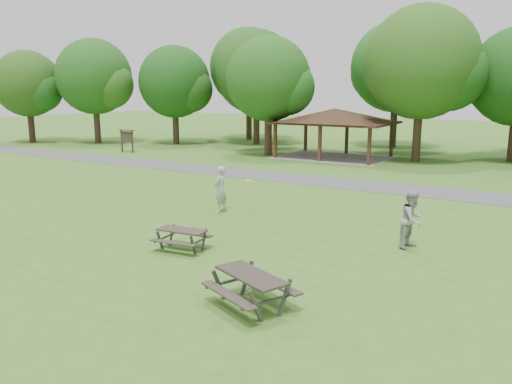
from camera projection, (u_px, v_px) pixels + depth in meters
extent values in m
plane|color=#38671D|center=(168.00, 248.00, 16.55)|extent=(160.00, 160.00, 0.00)
cube|color=#4A494C|center=(332.00, 182.00, 28.29)|extent=(120.00, 3.20, 0.02)
cube|color=#372014|center=(275.00, 141.00, 38.05)|extent=(0.22, 0.22, 2.60)
cube|color=#361F13|center=(306.00, 136.00, 42.58)|extent=(0.22, 0.22, 2.60)
cube|color=#3E2316|center=(320.00, 144.00, 36.18)|extent=(0.22, 0.22, 2.60)
cube|color=#352313|center=(347.00, 138.00, 40.71)|extent=(0.22, 0.22, 2.60)
cube|color=#361F13|center=(369.00, 147.00, 34.31)|extent=(0.22, 0.22, 2.60)
cube|color=#332112|center=(392.00, 140.00, 38.84)|extent=(0.22, 0.22, 2.60)
cube|color=#311C13|center=(335.00, 123.00, 38.17)|extent=(8.60, 6.60, 0.16)
pyramid|color=black|center=(335.00, 115.00, 38.05)|extent=(7.01, 7.01, 1.00)
cube|color=gray|center=(334.00, 157.00, 38.71)|extent=(8.40, 6.40, 0.03)
cube|color=#362013|center=(122.00, 141.00, 41.88)|extent=(0.10, 0.10, 1.80)
cube|color=#361F13|center=(132.00, 142.00, 41.27)|extent=(0.10, 0.10, 1.80)
cube|color=#2B231F|center=(127.00, 137.00, 41.49)|extent=(1.40, 0.06, 0.90)
cube|color=#311A13|center=(126.00, 130.00, 41.38)|extent=(1.60, 0.30, 0.06)
cylinder|color=#2F2015|center=(97.00, 124.00, 48.78)|extent=(0.60, 0.60, 3.67)
sphere|color=#174513|center=(94.00, 77.00, 47.87)|extent=(7.20, 7.20, 7.20)
sphere|color=#214F16|center=(109.00, 84.00, 47.44)|extent=(4.68, 4.68, 4.68)
sphere|color=#1A4D16|center=(83.00, 82.00, 48.53)|extent=(4.32, 4.32, 4.32)
cylinder|color=#312215|center=(176.00, 126.00, 48.22)|extent=(0.60, 0.60, 3.32)
sphere|color=#123F12|center=(174.00, 82.00, 47.37)|extent=(6.80, 6.80, 6.80)
sphere|color=#184313|center=(189.00, 89.00, 46.98)|extent=(4.42, 4.42, 4.42)
sphere|color=#184D16|center=(162.00, 87.00, 47.99)|extent=(4.08, 4.08, 4.08)
cylinder|color=black|center=(256.00, 124.00, 47.57)|extent=(0.60, 0.60, 3.85)
sphere|color=#1A4212|center=(256.00, 72.00, 46.59)|extent=(7.80, 7.80, 7.80)
sphere|color=#183F12|center=(274.00, 80.00, 46.11)|extent=(5.07, 5.07, 5.07)
sphere|color=#1A4112|center=(241.00, 78.00, 47.33)|extent=(4.68, 4.68, 4.68)
cylinder|color=#331F16|center=(268.00, 133.00, 39.62)|extent=(0.60, 0.60, 3.50)
sphere|color=#184714|center=(268.00, 79.00, 38.77)|extent=(6.60, 6.60, 6.60)
sphere|color=#164F17|center=(287.00, 87.00, 38.41)|extent=(4.29, 4.29, 4.29)
sphere|color=#1A3F12|center=(253.00, 85.00, 39.37)|extent=(3.96, 3.96, 3.96)
cylinder|color=#2E2214|center=(417.00, 134.00, 36.11)|extent=(0.60, 0.60, 4.02)
sphere|color=#204A15|center=(422.00, 63.00, 35.10)|extent=(8.00, 8.00, 8.00)
sphere|color=#154513|center=(448.00, 74.00, 34.61)|extent=(5.20, 5.20, 5.20)
sphere|color=#1A4915|center=(398.00, 72.00, 35.86)|extent=(4.80, 4.80, 4.80)
sphere|color=#174915|center=(497.00, 84.00, 35.85)|extent=(4.20, 4.20, 4.20)
cylinder|color=#312016|center=(249.00, 119.00, 51.97)|extent=(0.60, 0.60, 4.38)
sphere|color=#154A15|center=(249.00, 67.00, 50.92)|extent=(8.00, 8.00, 8.00)
sphere|color=#1B4112|center=(266.00, 75.00, 50.42)|extent=(5.20, 5.20, 5.20)
sphere|color=#184112|center=(235.00, 74.00, 51.68)|extent=(4.80, 4.80, 4.80)
cylinder|color=black|center=(393.00, 125.00, 44.84)|extent=(0.60, 0.60, 4.13)
sphere|color=#164F16|center=(397.00, 67.00, 43.81)|extent=(8.00, 8.00, 8.00)
sphere|color=#154513|center=(418.00, 76.00, 43.32)|extent=(5.20, 5.20, 5.20)
sphere|color=#214E16|center=(378.00, 74.00, 44.58)|extent=(4.80, 4.80, 4.80)
cylinder|color=black|center=(31.00, 126.00, 49.33)|extent=(0.60, 0.60, 3.32)
sphere|color=#1D4313|center=(28.00, 84.00, 48.51)|extent=(6.40, 6.40, 6.40)
sphere|color=#134514|center=(40.00, 90.00, 48.16)|extent=(4.16, 4.16, 4.16)
sphere|color=#1D4915|center=(18.00, 89.00, 49.08)|extent=(3.84, 3.84, 3.84)
cube|color=#2F2622|center=(182.00, 230.00, 16.25)|extent=(1.70, 0.84, 0.04)
cube|color=#332A25|center=(173.00, 243.00, 15.82)|extent=(1.65, 0.43, 0.04)
cube|color=#2A231E|center=(191.00, 234.00, 16.78)|extent=(1.65, 0.43, 0.04)
cube|color=#414144|center=(160.00, 240.00, 16.26)|extent=(0.10, 0.35, 0.71)
cube|color=#404042|center=(172.00, 235.00, 16.87)|extent=(0.10, 0.35, 0.71)
cube|color=#3D3E40|center=(166.00, 237.00, 16.56)|extent=(0.21, 1.32, 0.04)
cube|color=#38383A|center=(193.00, 245.00, 15.76)|extent=(0.10, 0.35, 0.71)
cube|color=#3A3A3C|center=(204.00, 239.00, 16.37)|extent=(0.10, 0.35, 0.71)
cube|color=#3E3E40|center=(199.00, 241.00, 16.06)|extent=(0.21, 1.32, 0.04)
cube|color=#2B231F|center=(251.00, 275.00, 11.89)|extent=(2.15, 1.50, 0.05)
cube|color=#322824|center=(228.00, 295.00, 11.58)|extent=(1.95, 1.03, 0.04)
cube|color=#302822|center=(273.00, 282.00, 12.34)|extent=(1.95, 1.03, 0.04)
cube|color=#38383B|center=(219.00, 285.00, 12.34)|extent=(0.22, 0.41, 0.87)
cube|color=#414143|center=(247.00, 278.00, 12.82)|extent=(0.22, 0.41, 0.87)
cube|color=#404043|center=(233.00, 280.00, 12.58)|extent=(0.69, 1.52, 0.05)
cube|color=#414144|center=(256.00, 307.00, 11.13)|extent=(0.22, 0.41, 0.87)
cube|color=#464649|center=(285.00, 298.00, 11.61)|extent=(0.22, 0.41, 0.87)
cube|color=#3E3E40|center=(271.00, 301.00, 11.36)|extent=(0.69, 1.52, 0.05)
cylinder|color=#FFF728|center=(249.00, 181.00, 20.28)|extent=(0.30, 0.30, 0.02)
imported|color=#A6A6A9|center=(220.00, 189.00, 21.29)|extent=(0.53, 0.76, 1.98)
imported|color=#9C9C9E|center=(412.00, 219.00, 16.42)|extent=(0.94, 1.09, 1.92)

